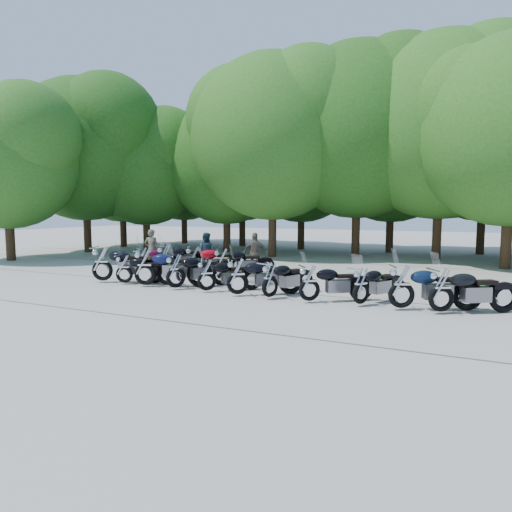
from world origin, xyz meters
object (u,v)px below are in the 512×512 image
at_px(rider_1, 206,252).
at_px(motorcycle_5, 238,275).
at_px(motorcycle_10, 442,288).
at_px(motorcycle_11, 143,259).
at_px(rider_0, 152,250).
at_px(motorcycle_4, 207,274).
at_px(motorcycle_13, 194,259).
at_px(motorcycle_2, 145,266).
at_px(motorcycle_0, 102,262).
at_px(motorcycle_8, 361,284).
at_px(motorcycle_12, 165,258).
at_px(motorcycle_6, 270,278).
at_px(motorcycle_14, 223,261).
at_px(motorcycle_7, 309,282).
at_px(motorcycle_3, 176,270).
at_px(rider_2, 255,253).
at_px(motorcycle_1, 124,268).
at_px(motorcycle_9, 402,285).

bearing_deg(rider_1, motorcycle_5, 121.93).
bearing_deg(motorcycle_5, motorcycle_10, -127.43).
xyz_separation_m(motorcycle_11, rider_0, (-0.24, 0.88, 0.28)).
relative_size(motorcycle_4, rider_0, 1.18).
bearing_deg(motorcycle_13, motorcycle_2, 149.85).
relative_size(motorcycle_0, motorcycle_8, 1.24).
xyz_separation_m(motorcycle_2, motorcycle_12, (-1.15, 2.67, -0.05)).
bearing_deg(motorcycle_11, motorcycle_4, -168.67).
bearing_deg(motorcycle_6, motorcycle_13, -11.24).
bearing_deg(motorcycle_6, motorcycle_14, -20.65).
xyz_separation_m(motorcycle_10, motorcycle_14, (-7.71, 2.82, -0.01)).
xyz_separation_m(motorcycle_7, motorcycle_8, (1.37, 0.20, -0.01)).
xyz_separation_m(motorcycle_3, rider_2, (0.82, 4.28, 0.18)).
distance_m(motorcycle_3, motorcycle_4, 1.17).
height_order(motorcycle_10, rider_2, rider_2).
distance_m(motorcycle_6, motorcycle_10, 4.56).
relative_size(motorcycle_4, rider_2, 1.24).
relative_size(motorcycle_3, rider_2, 1.38).
bearing_deg(motorcycle_14, motorcycle_1, 101.58).
height_order(motorcycle_12, motorcycle_13, motorcycle_12).
relative_size(motorcycle_11, rider_0, 1.20).
height_order(motorcycle_0, rider_1, rider_1).
height_order(motorcycle_7, rider_0, rider_0).
bearing_deg(rider_1, motorcycle_2, 82.73).
height_order(motorcycle_9, motorcycle_14, motorcycle_9).
relative_size(motorcycle_2, motorcycle_12, 1.07).
bearing_deg(rider_2, motorcycle_5, 89.80).
bearing_deg(motorcycle_12, motorcycle_8, -169.34).
height_order(motorcycle_5, motorcycle_10, same).
bearing_deg(motorcycle_10, motorcycle_4, 58.14).
relative_size(motorcycle_3, motorcycle_13, 0.98).
relative_size(motorcycle_1, motorcycle_7, 0.98).
relative_size(motorcycle_4, motorcycle_9, 0.88).
bearing_deg(motorcycle_11, motorcycle_6, -160.98).
bearing_deg(motorcycle_11, motorcycle_9, -153.47).
bearing_deg(motorcycle_2, motorcycle_7, -116.24).
distance_m(motorcycle_6, motorcycle_8, 2.58).
bearing_deg(motorcycle_0, motorcycle_14, -74.74).
bearing_deg(motorcycle_7, motorcycle_13, 26.39).
distance_m(motorcycle_0, rider_0, 3.46).
xyz_separation_m(motorcycle_8, motorcycle_14, (-5.72, 2.70, 0.05)).
height_order(motorcycle_3, motorcycle_4, motorcycle_3).
xyz_separation_m(motorcycle_9, rider_0, (-10.63, 3.58, 0.21)).
bearing_deg(motorcycle_12, rider_2, -124.50).
bearing_deg(motorcycle_0, rider_0, -14.53).
height_order(motorcycle_11, motorcycle_13, motorcycle_13).
relative_size(motorcycle_4, motorcycle_5, 0.90).
height_order(motorcycle_4, rider_1, rider_1).
xyz_separation_m(motorcycle_8, motorcycle_12, (-8.29, 2.65, 0.08)).
distance_m(motorcycle_9, motorcycle_11, 10.74).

